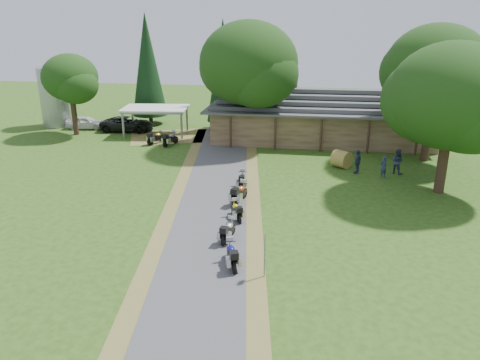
% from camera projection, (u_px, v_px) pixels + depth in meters
% --- Properties ---
extents(ground, '(120.00, 120.00, 0.00)m').
position_uv_depth(ground, '(204.00, 249.00, 23.76)').
color(ground, '#274A15').
rests_on(ground, ground).
extents(driveway, '(51.95, 51.95, 0.00)m').
position_uv_depth(driveway, '(211.00, 217.00, 27.57)').
color(driveway, '#49494B').
rests_on(driveway, ground).
extents(lodge, '(21.40, 9.40, 4.90)m').
position_uv_depth(lodge, '(321.00, 114.00, 44.50)').
color(lodge, brown).
rests_on(lodge, ground).
extents(silo, '(3.54, 3.54, 6.70)m').
position_uv_depth(silo, '(56.00, 95.00, 50.05)').
color(silo, gray).
rests_on(silo, ground).
extents(carport, '(6.75, 4.90, 2.74)m').
position_uv_depth(carport, '(156.00, 121.00, 46.74)').
color(carport, silver).
rests_on(carport, ground).
extents(car_white_sedan, '(2.77, 5.37, 1.72)m').
position_uv_depth(car_white_sedan, '(86.00, 121.00, 49.29)').
color(car_white_sedan, silver).
rests_on(car_white_sedan, ground).
extents(car_dark_suv, '(2.88, 6.06, 2.26)m').
position_uv_depth(car_dark_suv, '(127.00, 120.00, 48.18)').
color(car_dark_suv, black).
rests_on(car_dark_suv, ground).
extents(motorcycle_row_a, '(1.14, 1.90, 1.23)m').
position_uv_depth(motorcycle_row_a, '(232.00, 254.00, 21.97)').
color(motorcycle_row_a, '#151291').
rests_on(motorcycle_row_a, ground).
extents(motorcycle_row_b, '(0.84, 1.78, 1.17)m').
position_uv_depth(motorcycle_row_b, '(228.00, 230.00, 24.54)').
color(motorcycle_row_b, '#AEB1B6').
rests_on(motorcycle_row_b, ground).
extents(motorcycle_row_c, '(1.18, 1.75, 1.14)m').
position_uv_depth(motorcycle_row_c, '(236.00, 210.00, 27.11)').
color(motorcycle_row_c, '#E0D701').
rests_on(motorcycle_row_c, ground).
extents(motorcycle_row_d, '(1.10, 2.09, 1.36)m').
position_uv_depth(motorcycle_row_d, '(240.00, 192.00, 29.53)').
color(motorcycle_row_d, '#DF4F1E').
rests_on(motorcycle_row_d, ground).
extents(motorcycle_row_e, '(0.74, 1.84, 1.23)m').
position_uv_depth(motorcycle_row_e, '(242.00, 179.00, 32.11)').
color(motorcycle_row_e, black).
rests_on(motorcycle_row_e, ground).
extents(motorcycle_carport_a, '(1.54, 1.91, 1.29)m').
position_uv_depth(motorcycle_carport_a, '(156.00, 137.00, 43.46)').
color(motorcycle_carport_a, '#C5AD05').
rests_on(motorcycle_carport_a, ground).
extents(motorcycle_carport_b, '(1.24, 2.06, 1.34)m').
position_uv_depth(motorcycle_carport_b, '(170.00, 138.00, 42.89)').
color(motorcycle_carport_b, gray).
rests_on(motorcycle_carport_b, ground).
extents(person_a, '(0.69, 0.65, 1.97)m').
position_uv_depth(person_a, '(384.00, 165.00, 34.05)').
color(person_a, navy).
rests_on(person_a, ground).
extents(person_b, '(0.79, 0.72, 2.25)m').
position_uv_depth(person_b, '(397.00, 159.00, 34.92)').
color(person_b, navy).
rests_on(person_b, ground).
extents(person_c, '(0.67, 0.75, 2.16)m').
position_uv_depth(person_c, '(358.00, 160.00, 34.97)').
color(person_c, navy).
rests_on(person_c, ground).
extents(hay_bale, '(1.80, 1.82, 1.35)m').
position_uv_depth(hay_bale, '(342.00, 159.00, 36.54)').
color(hay_bale, olive).
rests_on(hay_bale, ground).
extents(sign_post, '(0.39, 0.06, 2.16)m').
position_uv_depth(sign_post, '(265.00, 255.00, 20.86)').
color(sign_post, gray).
rests_on(sign_post, ground).
extents(oak_lodge_left, '(8.63, 8.63, 11.91)m').
position_uv_depth(oak_lodge_left, '(249.00, 80.00, 41.27)').
color(oak_lodge_left, '#193610').
rests_on(oak_lodge_left, ground).
extents(oak_lodge_right, '(7.83, 7.83, 12.11)m').
position_uv_depth(oak_lodge_right, '(434.00, 86.00, 36.57)').
color(oak_lodge_right, '#193610').
rests_on(oak_lodge_right, ground).
extents(oak_driveway, '(8.01, 8.01, 10.43)m').
position_uv_depth(oak_driveway, '(450.00, 116.00, 29.81)').
color(oak_driveway, '#193610').
rests_on(oak_driveway, ground).
extents(oak_silo, '(5.35, 5.35, 9.14)m').
position_uv_depth(oak_silo, '(71.00, 89.00, 45.63)').
color(oak_silo, '#193610').
rests_on(oak_silo, ground).
extents(cedar_near, '(3.49, 3.49, 11.16)m').
position_uv_depth(cedar_near, '(223.00, 75.00, 47.60)').
color(cedar_near, black).
rests_on(cedar_near, ground).
extents(cedar_far, '(3.77, 3.77, 11.77)m').
position_uv_depth(cedar_far, '(148.00, 70.00, 50.07)').
color(cedar_far, black).
rests_on(cedar_far, ground).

